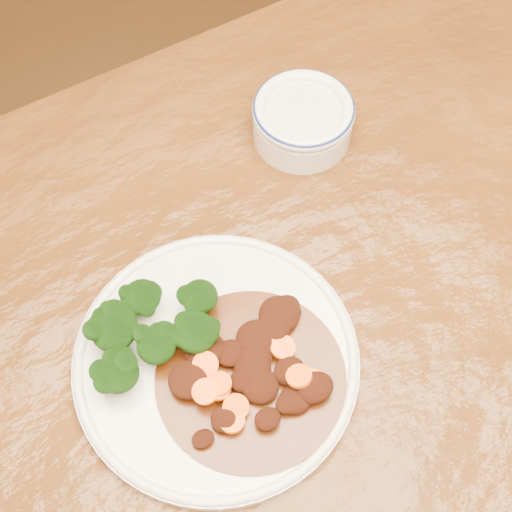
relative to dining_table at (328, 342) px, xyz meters
name	(u,v)px	position (x,y,z in m)	size (l,w,h in m)	color
ground	(298,467)	(0.00, 0.00, -0.67)	(4.00, 4.00, 0.00)	#452A11
dining_table	(328,342)	(0.00, 0.00, 0.00)	(1.56, 1.01, 0.75)	#522D0E
dinner_plate	(216,360)	(-0.14, 0.00, 0.09)	(0.30, 0.30, 0.02)	silver
broccoli_florets	(147,330)	(-0.19, 0.05, 0.12)	(0.15, 0.11, 0.05)	olive
mince_stew	(256,364)	(-0.11, -0.02, 0.10)	(0.20, 0.20, 0.03)	#4E2008
dip_bowl	(303,119)	(0.08, 0.24, 0.11)	(0.13, 0.13, 0.06)	silver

